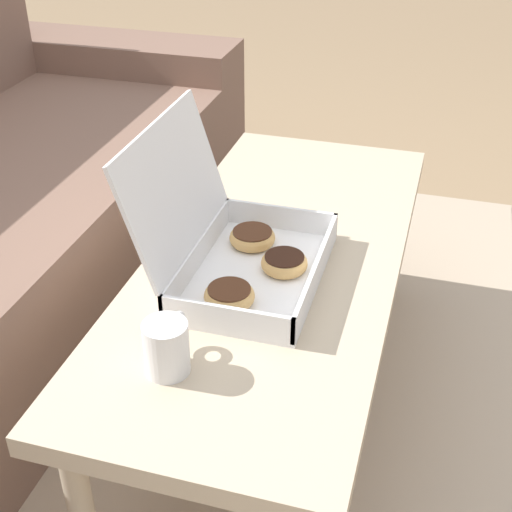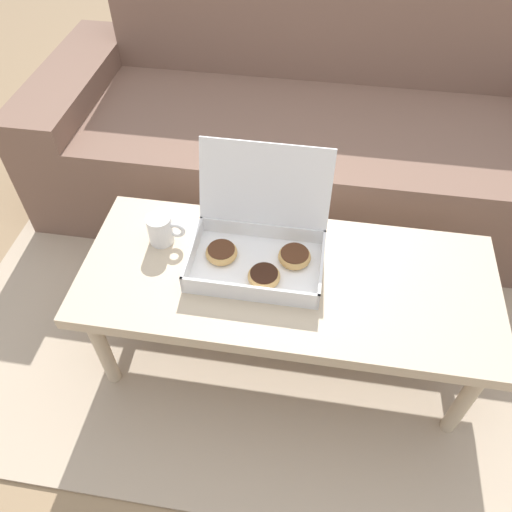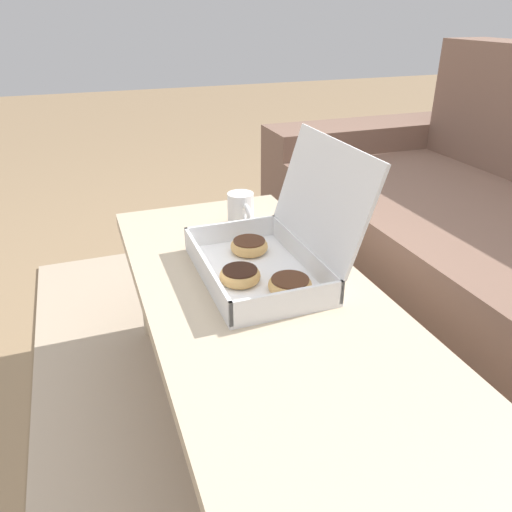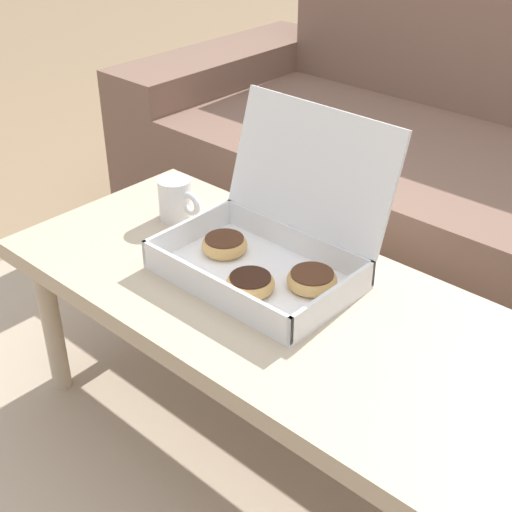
% 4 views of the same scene
% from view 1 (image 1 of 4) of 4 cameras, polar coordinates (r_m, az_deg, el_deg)
% --- Properties ---
extents(ground_plane, '(12.00, 12.00, 0.00)m').
position_cam_1_polar(ground_plane, '(1.73, -0.37, -11.24)').
color(ground_plane, '#937756').
extents(area_rug, '(2.32, 1.81, 0.01)m').
position_cam_1_polar(area_rug, '(1.81, -9.62, -9.15)').
color(area_rug, tan).
rests_on(area_rug, ground_plane).
extents(coffee_table, '(1.19, 0.50, 0.41)m').
position_cam_1_polar(coffee_table, '(1.49, 1.58, -1.22)').
color(coffee_table, '#C6B293').
rests_on(coffee_table, ground_plane).
extents(pastry_box, '(0.38, 0.32, 0.30)m').
position_cam_1_polar(pastry_box, '(1.37, -1.53, 0.63)').
color(pastry_box, white).
rests_on(pastry_box, coffee_table).
extents(coffee_mug, '(0.11, 0.07, 0.09)m').
position_cam_1_polar(coffee_mug, '(1.16, -7.12, -7.18)').
color(coffee_mug, white).
rests_on(coffee_mug, coffee_table).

